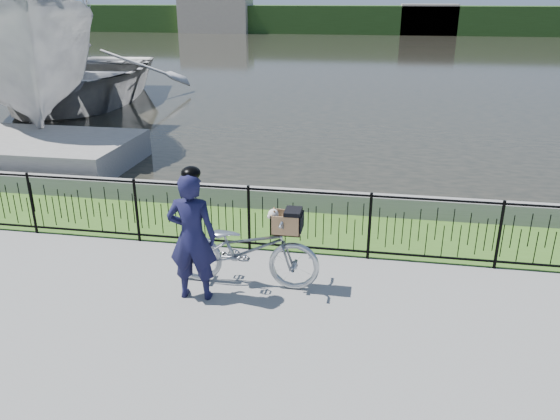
% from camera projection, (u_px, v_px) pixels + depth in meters
% --- Properties ---
extents(ground, '(120.00, 120.00, 0.00)m').
position_uv_depth(ground, '(293.00, 303.00, 7.72)').
color(ground, gray).
rests_on(ground, ground).
extents(grass_strip, '(60.00, 2.00, 0.01)m').
position_uv_depth(grass_strip, '(314.00, 230.00, 10.10)').
color(grass_strip, '#3B6520').
rests_on(grass_strip, ground).
extents(water, '(120.00, 120.00, 0.00)m').
position_uv_depth(water, '(365.00, 58.00, 37.95)').
color(water, black).
rests_on(water, ground).
extents(quay_wall, '(60.00, 0.30, 0.40)m').
position_uv_depth(quay_wall, '(320.00, 202.00, 10.94)').
color(quay_wall, gray).
rests_on(quay_wall, ground).
extents(fence, '(14.00, 0.06, 1.15)m').
position_uv_depth(fence, '(308.00, 222.00, 8.97)').
color(fence, black).
rests_on(fence, ground).
extents(far_treeline, '(120.00, 6.00, 3.00)m').
position_uv_depth(far_treeline, '(373.00, 20.00, 62.14)').
color(far_treeline, '#25451A').
rests_on(far_treeline, ground).
extents(far_building_left, '(8.00, 4.00, 4.00)m').
position_uv_depth(far_building_left, '(216.00, 15.00, 63.05)').
color(far_building_left, '#AB9C89').
rests_on(far_building_left, ground).
extents(far_building_right, '(6.00, 3.00, 3.20)m').
position_uv_depth(far_building_right, '(428.00, 20.00, 59.76)').
color(far_building_right, '#AB9C89').
rests_on(far_building_right, ground).
extents(bicycle_rig, '(2.21, 0.77, 1.27)m').
position_uv_depth(bicycle_rig, '(246.00, 249.00, 8.01)').
color(bicycle_rig, '#A1A7AC').
rests_on(bicycle_rig, ground).
extents(cyclist, '(0.71, 0.49, 1.95)m').
position_uv_depth(cyclist, '(192.00, 236.00, 7.54)').
color(cyclist, '#131334').
rests_on(cyclist, ground).
extents(boat_near, '(10.05, 11.32, 6.08)m').
position_uv_depth(boat_near, '(24.00, 57.00, 17.35)').
color(boat_near, '#A4A4A4').
rests_on(boat_near, water).
extents(boat_far, '(8.36, 11.07, 2.16)m').
position_uv_depth(boat_far, '(75.00, 77.00, 21.31)').
color(boat_far, '#A4A4A4').
rests_on(boat_far, water).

